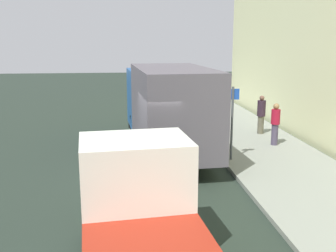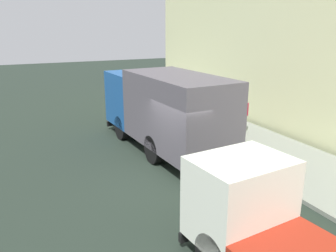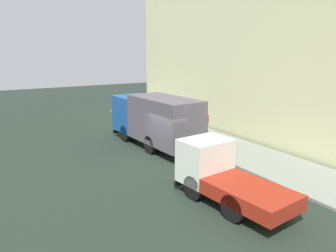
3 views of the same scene
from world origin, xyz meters
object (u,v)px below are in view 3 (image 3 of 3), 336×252
object	(u,v)px
pedestrian_walking	(192,118)
street_sign_post	(195,122)
traffic_cone_orange	(168,127)
pedestrian_standing	(206,123)
large_utility_truck	(155,118)
small_flatbed_truck	(222,174)

from	to	relation	value
pedestrian_walking	street_sign_post	bearing A→B (deg)	-5.54
pedestrian_walking	traffic_cone_orange	world-z (taller)	pedestrian_walking
pedestrian_standing	traffic_cone_orange	distance (m)	3.02
large_utility_truck	traffic_cone_orange	bearing A→B (deg)	42.41
large_utility_truck	pedestrian_standing	distance (m)	4.31
traffic_cone_orange	street_sign_post	bearing A→B (deg)	-96.39
pedestrian_walking	street_sign_post	world-z (taller)	street_sign_post
pedestrian_walking	pedestrian_standing	world-z (taller)	pedestrian_walking
pedestrian_walking	street_sign_post	size ratio (longest dim) A/B	0.67
pedestrian_standing	street_sign_post	bearing A→B (deg)	-133.31
small_flatbed_truck	traffic_cone_orange	size ratio (longest dim) A/B	9.27
traffic_cone_orange	street_sign_post	world-z (taller)	street_sign_post
small_flatbed_truck	traffic_cone_orange	distance (m)	11.25
large_utility_truck	small_flatbed_truck	bearing A→B (deg)	-102.87
street_sign_post	pedestrian_walking	bearing A→B (deg)	57.37
small_flatbed_truck	pedestrian_standing	bearing A→B (deg)	50.51
pedestrian_standing	traffic_cone_orange	bearing A→B (deg)	134.97
pedestrian_walking	large_utility_truck	bearing A→B (deg)	-37.05
small_flatbed_truck	pedestrian_walking	distance (m)	11.54
traffic_cone_orange	large_utility_truck	bearing A→B (deg)	-133.81
street_sign_post	large_utility_truck	bearing A→B (deg)	143.94
small_flatbed_truck	pedestrian_walking	bearing A→B (deg)	55.37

